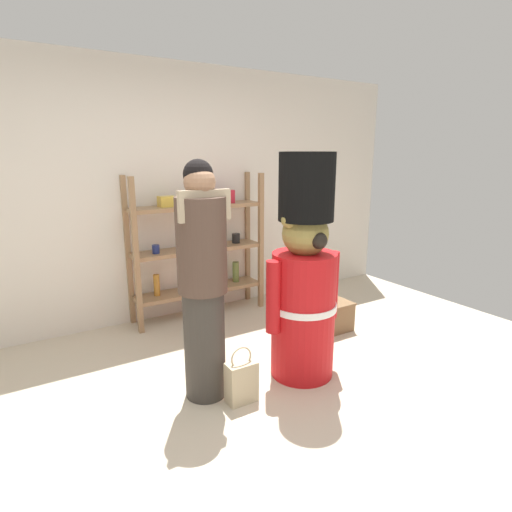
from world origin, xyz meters
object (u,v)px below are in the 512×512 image
(merchandise_shelf, at_px, (199,246))
(display_crate, at_px, (330,317))
(shopping_bag, at_px, (241,381))
(person_shopper, at_px, (203,280))
(teddy_bear_guard, at_px, (304,279))

(merchandise_shelf, distance_m, display_crate, 1.54)
(shopping_bag, distance_m, display_crate, 1.48)
(person_shopper, xyz_separation_m, display_crate, (1.52, 0.39, -0.72))
(person_shopper, relative_size, shopping_bag, 4.02)
(merchandise_shelf, distance_m, shopping_bag, 1.85)
(merchandise_shelf, xyz_separation_m, person_shopper, (-0.62, -1.47, 0.10))
(person_shopper, xyz_separation_m, shopping_bag, (0.18, -0.22, -0.71))
(teddy_bear_guard, height_order, shopping_bag, teddy_bear_guard)
(merchandise_shelf, distance_m, person_shopper, 1.60)
(merchandise_shelf, height_order, shopping_bag, merchandise_shelf)
(teddy_bear_guard, distance_m, display_crate, 1.11)
(person_shopper, bearing_deg, display_crate, 14.31)
(teddy_bear_guard, relative_size, display_crate, 4.07)
(person_shopper, bearing_deg, merchandise_shelf, 67.19)
(teddy_bear_guard, height_order, person_shopper, teddy_bear_guard)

